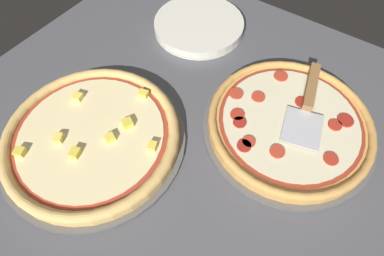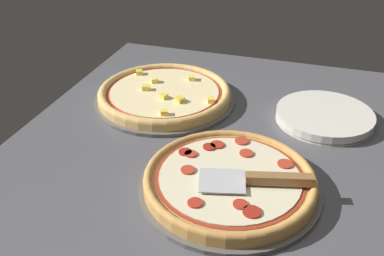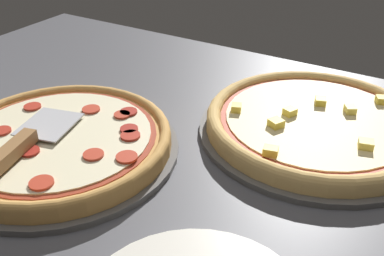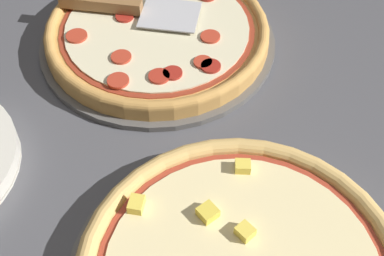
% 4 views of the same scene
% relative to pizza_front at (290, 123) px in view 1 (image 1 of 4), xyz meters
% --- Properties ---
extents(ground_plane, '(1.31, 0.98, 0.04)m').
position_rel_pizza_front_xyz_m(ground_plane, '(0.09, 0.09, -0.04)').
color(ground_plane, '#4C4C51').
extents(pizza_pan_front, '(0.39, 0.39, 0.01)m').
position_rel_pizza_front_xyz_m(pizza_pan_front, '(-0.00, -0.00, -0.02)').
color(pizza_pan_front, '#565451').
rests_on(pizza_pan_front, ground_plane).
extents(pizza_front, '(0.37, 0.37, 0.03)m').
position_rel_pizza_front_xyz_m(pizza_front, '(0.00, 0.00, 0.00)').
color(pizza_front, '#C68E47').
rests_on(pizza_front, pizza_pan_front).
extents(pizza_pan_back, '(0.41, 0.41, 0.01)m').
position_rel_pizza_front_xyz_m(pizza_pan_back, '(0.34, 0.27, -0.02)').
color(pizza_pan_back, '#565451').
rests_on(pizza_pan_back, ground_plane).
extents(pizza_back, '(0.38, 0.38, 0.04)m').
position_rel_pizza_front_xyz_m(pizza_back, '(0.34, 0.27, -0.00)').
color(pizza_back, '#DBAD60').
rests_on(pizza_back, pizza_pan_back).
extents(serving_spatula, '(0.11, 0.24, 0.02)m').
position_rel_pizza_front_xyz_m(serving_spatula, '(-0.01, -0.08, 0.02)').
color(serving_spatula, '#B7B7BC').
rests_on(serving_spatula, pizza_front).
extents(plate_stack, '(0.26, 0.26, 0.03)m').
position_rel_pizza_front_xyz_m(plate_stack, '(0.36, -0.18, -0.01)').
color(plate_stack, silver).
rests_on(plate_stack, ground_plane).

